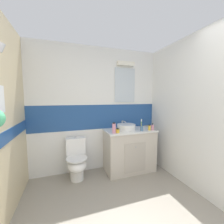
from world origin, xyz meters
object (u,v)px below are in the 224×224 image
at_px(toothbrush_cup, 142,128).
at_px(perfume_flask_small, 149,128).
at_px(hair_gel_jar, 118,131).
at_px(shampoo_bottle_tall, 114,128).
at_px(sink_basin, 126,127).
at_px(toilet, 77,160).
at_px(soap_dispenser, 152,127).

height_order(toothbrush_cup, perfume_flask_small, toothbrush_cup).
bearing_deg(hair_gel_jar, shampoo_bottle_tall, -167.07).
bearing_deg(sink_basin, toothbrush_cup, -41.59).
xyz_separation_m(toilet, shampoo_bottle_tall, (0.66, -0.20, 0.59)).
distance_m(toothbrush_cup, hair_gel_jar, 0.50).
bearing_deg(soap_dispenser, toothbrush_cup, -178.88).
xyz_separation_m(toothbrush_cup, soap_dispenser, (0.25, 0.00, -0.01)).
distance_m(sink_basin, hair_gel_jar, 0.32).
height_order(soap_dispenser, hair_gel_jar, soap_dispenser).
bearing_deg(toothbrush_cup, soap_dispenser, 1.12).
relative_size(perfume_flask_small, hair_gel_jar, 1.35).
height_order(toilet, shampoo_bottle_tall, shampoo_bottle_tall).
relative_size(toothbrush_cup, perfume_flask_small, 2.03).
relative_size(sink_basin, soap_dispenser, 2.94).
height_order(sink_basin, hair_gel_jar, sink_basin).
bearing_deg(soap_dispenser, toilet, 172.59).
distance_m(shampoo_bottle_tall, hair_gel_jar, 0.10).
xyz_separation_m(soap_dispenser, shampoo_bottle_tall, (-0.82, -0.00, 0.04)).
distance_m(soap_dispenser, perfume_flask_small, 0.08).
xyz_separation_m(toilet, hair_gel_jar, (0.74, -0.18, 0.54)).
height_order(toothbrush_cup, shampoo_bottle_tall, toothbrush_cup).
distance_m(toilet, perfume_flask_small, 1.52).
bearing_deg(sink_basin, soap_dispenser, -22.94).
xyz_separation_m(toilet, perfume_flask_small, (1.40, -0.21, 0.55)).
height_order(sink_basin, soap_dispenser, sink_basin).
relative_size(sink_basin, toothbrush_cup, 1.78).
height_order(toilet, toothbrush_cup, toothbrush_cup).
distance_m(toilet, hair_gel_jar, 0.93).
relative_size(toilet, soap_dispenser, 5.34).
distance_m(shampoo_bottle_tall, perfume_flask_small, 0.74).
height_order(sink_basin, perfume_flask_small, sink_basin).
distance_m(perfume_flask_small, hair_gel_jar, 0.66).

